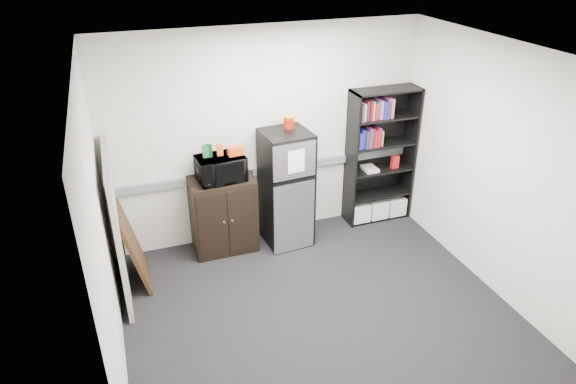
% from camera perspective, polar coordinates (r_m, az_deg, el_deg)
% --- Properties ---
extents(floor, '(4.00, 4.00, 0.00)m').
position_cam_1_polar(floor, '(5.68, 3.29, -12.83)').
color(floor, black).
rests_on(floor, ground).
extents(wall_back, '(4.00, 0.02, 2.70)m').
position_cam_1_polar(wall_back, '(6.41, -2.40, 6.24)').
color(wall_back, silver).
rests_on(wall_back, floor).
extents(wall_right, '(0.02, 3.50, 2.70)m').
position_cam_1_polar(wall_right, '(5.93, 21.84, 2.37)').
color(wall_right, silver).
rests_on(wall_right, floor).
extents(wall_left, '(0.02, 3.50, 2.70)m').
position_cam_1_polar(wall_left, '(4.60, -19.98, -4.62)').
color(wall_left, silver).
rests_on(wall_left, floor).
extents(ceiling, '(4.00, 3.50, 0.02)m').
position_cam_1_polar(ceiling, '(4.44, 4.25, 14.81)').
color(ceiling, white).
rests_on(ceiling, wall_back).
extents(electrical_raceway, '(3.92, 0.05, 0.10)m').
position_cam_1_polar(electrical_raceway, '(6.56, -2.25, 2.49)').
color(electrical_raceway, slate).
rests_on(electrical_raceway, wall_back).
extents(wall_note, '(0.14, 0.00, 0.10)m').
position_cam_1_polar(wall_note, '(6.25, -5.51, 7.52)').
color(wall_note, white).
rests_on(wall_note, wall_back).
extents(bookshelf, '(0.90, 0.34, 1.85)m').
position_cam_1_polar(bookshelf, '(6.99, 10.20, 3.81)').
color(bookshelf, black).
rests_on(bookshelf, floor).
extents(cubicle_partition, '(0.06, 1.30, 1.62)m').
position_cam_1_polar(cubicle_partition, '(5.80, -18.47, -3.60)').
color(cubicle_partition, '#A9A596').
rests_on(cubicle_partition, floor).
extents(cabinet, '(0.78, 0.51, 0.97)m').
position_cam_1_polar(cabinet, '(6.42, -7.18, -2.50)').
color(cabinet, black).
rests_on(cabinet, floor).
extents(microwave, '(0.59, 0.43, 0.31)m').
position_cam_1_polar(microwave, '(6.11, -7.49, 2.62)').
color(microwave, black).
rests_on(microwave, cabinet).
extents(snack_box_a, '(0.07, 0.05, 0.15)m').
position_cam_1_polar(snack_box_a, '(6.03, -9.15, 4.50)').
color(snack_box_a, '#19582A').
rests_on(snack_box_a, microwave).
extents(snack_box_b, '(0.08, 0.07, 0.15)m').
position_cam_1_polar(snack_box_b, '(6.04, -8.78, 4.56)').
color(snack_box_b, '#0B3216').
rests_on(snack_box_b, microwave).
extents(snack_box_c, '(0.07, 0.05, 0.14)m').
position_cam_1_polar(snack_box_c, '(6.06, -7.58, 4.68)').
color(snack_box_c, '#D16013').
rests_on(snack_box_c, microwave).
extents(snack_bag, '(0.19, 0.12, 0.10)m').
position_cam_1_polar(snack_bag, '(6.06, -5.87, 4.56)').
color(snack_bag, '#CD4314').
rests_on(snack_bag, microwave).
extents(refrigerator, '(0.61, 0.63, 1.50)m').
position_cam_1_polar(refrigerator, '(6.41, -0.18, 0.38)').
color(refrigerator, black).
rests_on(refrigerator, floor).
extents(coffee_can, '(0.13, 0.13, 0.18)m').
position_cam_1_polar(coffee_can, '(6.22, 0.09, 7.90)').
color(coffee_can, '#A31807').
rests_on(coffee_can, refrigerator).
extents(framed_poster, '(0.26, 0.73, 0.93)m').
position_cam_1_polar(framed_poster, '(6.06, -16.81, -5.68)').
color(framed_poster, black).
rests_on(framed_poster, floor).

